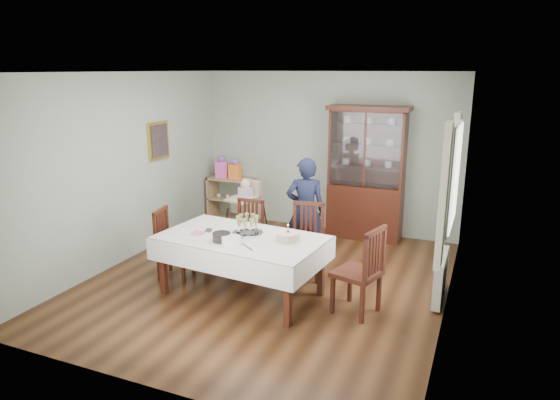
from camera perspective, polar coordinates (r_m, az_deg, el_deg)
The scene contains 25 objects.
floor at distance 6.74m, azimuth -1.40°, elevation -9.20°, with size 5.00×5.00×0.00m, color #593319.
room_shell at distance 6.73m, azimuth 0.37°, elevation 5.94°, with size 5.00×5.00×5.00m.
dining_table at distance 6.23m, azimuth -4.37°, elevation -7.47°, with size 2.10×1.34×0.76m.
china_cabinet at distance 8.23m, azimuth 9.85°, elevation 3.24°, with size 1.30×0.48×2.18m.
sideboard at distance 9.28m, azimuth -5.50°, elevation 0.12°, with size 0.90×0.38×0.80m.
picture_frame at distance 8.06m, azimuth -13.72°, elevation 6.60°, with size 0.04×0.48×0.58m, color gold.
window at distance 6.04m, azimuth 19.36°, elevation 2.58°, with size 0.04×1.02×1.22m, color white.
curtain_left at distance 5.46m, azimuth 18.19°, elevation 0.36°, with size 0.07×0.30×1.55m, color silver.
curtain_right at distance 6.67m, azimuth 19.16°, elevation 2.81°, with size 0.07×0.30×1.55m, color silver.
radiator at distance 6.41m, azimuth 17.87°, elevation -8.36°, with size 0.10×0.80×0.55m, color white.
chair_far_left at distance 7.16m, azimuth -3.85°, elevation -5.35°, with size 0.44×0.44×0.94m.
chair_far_right at distance 6.78m, azimuth 2.96°, elevation -6.34°, with size 0.52×0.52×0.99m.
chair_end_left at distance 6.92m, azimuth -11.94°, elevation -6.36°, with size 0.49×0.49×0.94m.
chair_end_right at distance 5.87m, azimuth 8.88°, elevation -9.85°, with size 0.58×0.58×1.05m.
woman at distance 7.19m, azimuth 2.93°, elevation -1.16°, with size 0.56×0.37×1.54m, color black.
high_chair at distance 7.87m, azimuth -3.89°, elevation -2.35°, with size 0.60×0.60×1.09m.
champagne_tray at distance 6.17m, azimuth -3.73°, elevation -3.21°, with size 0.38×0.38×0.23m.
birthday_cake at distance 5.88m, azimuth 0.92°, elevation -4.29°, with size 0.32×0.32×0.22m.
plate_stack_dark at distance 5.95m, azimuth -6.70°, elevation -4.21°, with size 0.22×0.22×0.10m, color black.
plate_stack_white at distance 5.83m, azimuth -5.58°, elevation -4.64°, with size 0.22×0.22×0.10m, color white.
napkin_stack at distance 6.26m, azimuth -9.36°, elevation -3.76°, with size 0.14×0.14×0.02m, color #EB56B2.
cutlery at distance 6.38m, azimuth -8.42°, elevation -3.41°, with size 0.11×0.16×0.01m, color silver, non-canonical shape.
cake_knife at distance 5.73m, azimuth -3.74°, elevation -5.38°, with size 0.27×0.02×0.01m, color silver.
gift_bag_pink at distance 9.23m, azimuth -6.70°, elevation 3.68°, with size 0.25×0.20×0.40m.
gift_bag_orange at distance 9.10m, azimuth -5.19°, elevation 3.50°, with size 0.21×0.16×0.38m.
Camera 1 is at (2.54, -5.61, 2.74)m, focal length 32.00 mm.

